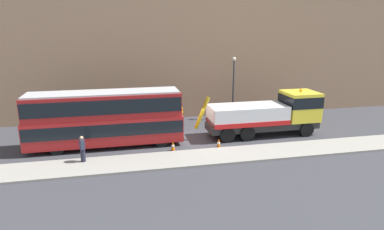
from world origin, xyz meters
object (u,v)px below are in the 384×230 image
(pedestrian_onlooker, at_px, (82,149))
(street_lamp, at_px, (233,83))
(recovery_tow_truck, at_px, (268,114))
(traffic_cone_midway, at_px, (219,144))
(double_decker_bus, at_px, (105,117))
(traffic_cone_near_bus, at_px, (173,146))

(pedestrian_onlooker, xyz_separation_m, street_lamp, (12.84, 8.22, 2.49))
(recovery_tow_truck, height_order, traffic_cone_midway, recovery_tow_truck)
(recovery_tow_truck, relative_size, traffic_cone_midway, 14.09)
(double_decker_bus, height_order, street_lamp, street_lamp)
(traffic_cone_midway, bearing_deg, street_lamp, 64.15)
(recovery_tow_truck, height_order, pedestrian_onlooker, recovery_tow_truck)
(recovery_tow_truck, distance_m, double_decker_bus, 12.66)
(double_decker_bus, bearing_deg, recovery_tow_truck, -0.28)
(double_decker_bus, xyz_separation_m, traffic_cone_near_bus, (4.57, -2.05, -1.89))
(pedestrian_onlooker, distance_m, traffic_cone_midway, 9.34)
(double_decker_bus, distance_m, pedestrian_onlooker, 3.58)
(double_decker_bus, xyz_separation_m, pedestrian_onlooker, (-1.39, -3.05, -1.25))
(street_lamp, bearing_deg, pedestrian_onlooker, -147.36)
(recovery_tow_truck, xyz_separation_m, traffic_cone_midway, (-4.77, -2.18, -1.42))
(traffic_cone_near_bus, relative_size, street_lamp, 0.12)
(pedestrian_onlooker, xyz_separation_m, traffic_cone_midway, (9.28, 0.87, -0.64))
(traffic_cone_midway, relative_size, street_lamp, 0.12)
(double_decker_bus, relative_size, street_lamp, 1.90)
(traffic_cone_midway, distance_m, street_lamp, 8.75)
(pedestrian_onlooker, distance_m, traffic_cone_near_bus, 6.08)
(recovery_tow_truck, bearing_deg, traffic_cone_midway, -155.75)
(street_lamp, bearing_deg, traffic_cone_midway, -115.85)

